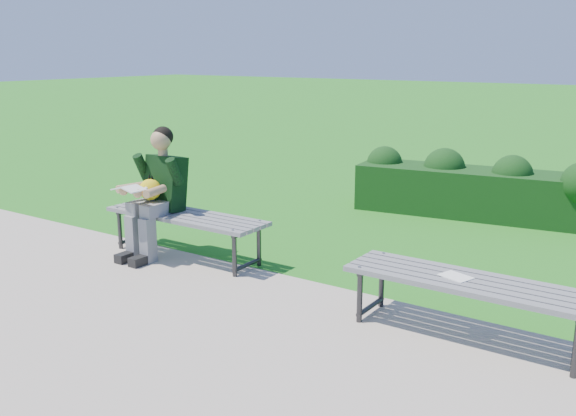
% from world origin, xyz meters
% --- Properties ---
extents(ground, '(80.00, 80.00, 0.00)m').
position_xyz_m(ground, '(0.00, 0.00, 0.00)').
color(ground, '#226B24').
rests_on(ground, ground).
extents(walkway, '(30.00, 3.50, 0.02)m').
position_xyz_m(walkway, '(0.00, -1.75, 0.01)').
color(walkway, '#ABA690').
rests_on(walkway, ground).
extents(hedge, '(3.11, 1.15, 0.84)m').
position_xyz_m(hedge, '(0.49, 3.30, 0.38)').
color(hedge, '#1A3612').
rests_on(hedge, ground).
extents(bench_left, '(1.80, 0.50, 0.46)m').
position_xyz_m(bench_left, '(-1.36, -0.10, 0.42)').
color(bench_left, gray).
rests_on(bench_left, walkway).
extents(bench_right, '(1.80, 0.50, 0.46)m').
position_xyz_m(bench_right, '(1.65, -0.37, 0.42)').
color(bench_right, gray).
rests_on(bench_right, walkway).
extents(seated_boy, '(0.56, 0.76, 1.31)m').
position_xyz_m(seated_boy, '(-1.66, -0.20, 0.71)').
color(seated_boy, slate).
rests_on(seated_boy, walkway).
extents(paper_sheet, '(0.26, 0.22, 0.01)m').
position_xyz_m(paper_sheet, '(1.55, -0.37, 0.47)').
color(paper_sheet, white).
rests_on(paper_sheet, bench_right).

